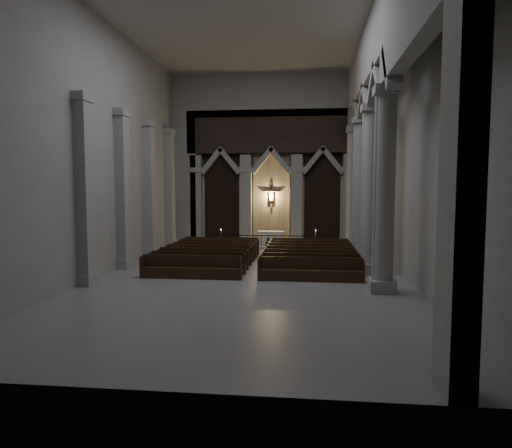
{
  "coord_description": "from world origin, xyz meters",
  "views": [
    {
      "loc": [
        2.5,
        -20.73,
        4.18
      ],
      "look_at": [
        -0.13,
        3.0,
        2.2
      ],
      "focal_mm": 32.0,
      "sensor_mm": 36.0,
      "label": 1
    }
  ],
  "objects_px": {
    "altar_rail": "(269,240)",
    "pews": "(259,259)",
    "candle_stand_left": "(221,244)",
    "altar": "(271,238)",
    "worshipper": "(268,247)",
    "candle_stand_right": "(315,244)"
  },
  "relations": [
    {
      "from": "candle_stand_left",
      "to": "pews",
      "type": "bearing_deg",
      "value": -62.28
    },
    {
      "from": "altar_rail",
      "to": "candle_stand_left",
      "type": "xyz_separation_m",
      "value": [
        -3.14,
        -0.38,
        -0.27
      ]
    },
    {
      "from": "altar",
      "to": "worshipper",
      "type": "bearing_deg",
      "value": -88.01
    },
    {
      "from": "pews",
      "to": "worshipper",
      "type": "height_order",
      "value": "worshipper"
    },
    {
      "from": "altar",
      "to": "candle_stand_left",
      "type": "bearing_deg",
      "value": -153.76
    },
    {
      "from": "altar",
      "to": "candle_stand_right",
      "type": "bearing_deg",
      "value": -22.1
    },
    {
      "from": "altar_rail",
      "to": "worshipper",
      "type": "distance_m",
      "value": 3.11
    },
    {
      "from": "altar_rail",
      "to": "candle_stand_right",
      "type": "height_order",
      "value": "candle_stand_right"
    },
    {
      "from": "candle_stand_left",
      "to": "altar_rail",
      "type": "bearing_deg",
      "value": 7.0
    },
    {
      "from": "altar_rail",
      "to": "candle_stand_left",
      "type": "height_order",
      "value": "candle_stand_left"
    },
    {
      "from": "worshipper",
      "to": "candle_stand_right",
      "type": "bearing_deg",
      "value": 66.27
    },
    {
      "from": "candle_stand_left",
      "to": "pews",
      "type": "height_order",
      "value": "candle_stand_left"
    },
    {
      "from": "altar_rail",
      "to": "candle_stand_left",
      "type": "distance_m",
      "value": 3.17
    },
    {
      "from": "pews",
      "to": "worshipper",
      "type": "relative_size",
      "value": 8.98
    },
    {
      "from": "altar_rail",
      "to": "pews",
      "type": "height_order",
      "value": "pews"
    },
    {
      "from": "altar_rail",
      "to": "pews",
      "type": "bearing_deg",
      "value": -90.0
    },
    {
      "from": "altar",
      "to": "altar_rail",
      "type": "bearing_deg",
      "value": -93.61
    },
    {
      "from": "altar",
      "to": "pews",
      "type": "height_order",
      "value": "altar"
    },
    {
      "from": "altar",
      "to": "candle_stand_right",
      "type": "xyz_separation_m",
      "value": [
        3.03,
        -1.23,
        -0.26
      ]
    },
    {
      "from": "altar_rail",
      "to": "candle_stand_left",
      "type": "relative_size",
      "value": 3.63
    },
    {
      "from": "altar_rail",
      "to": "candle_stand_left",
      "type": "bearing_deg",
      "value": -173.0
    },
    {
      "from": "altar",
      "to": "worshipper",
      "type": "height_order",
      "value": "worshipper"
    }
  ]
}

